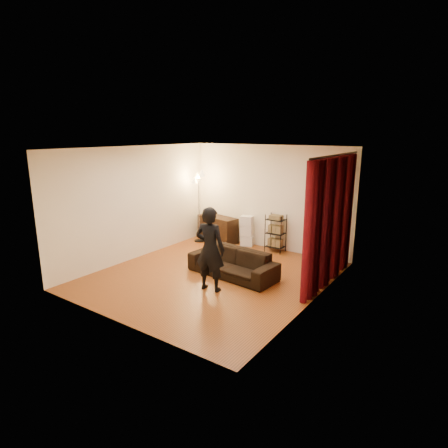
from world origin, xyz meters
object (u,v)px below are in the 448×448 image
Objects in this scene: storage_boxes at (247,231)px; wire_shelf at (276,233)px; media_cabinet at (218,229)px; person at (210,249)px; floor_lamp at (199,208)px; sofa at (233,263)px.

storage_boxes is 0.88m from wire_shelf.
media_cabinet is 1.23× the size of wire_shelf.
media_cabinet is at bearing -65.56° from person.
floor_lamp is (-0.40, -0.34, 0.62)m from media_cabinet.
person reaches higher than media_cabinet.
person reaches higher than wire_shelf.
person is at bearing -45.66° from media_cabinet.
floor_lamp is at bearing -162.30° from storage_boxes.
media_cabinet is 1.46× the size of storage_boxes.
wire_shelf is at bearing 10.00° from floor_lamp.
storage_boxes is at bearing 16.35° from media_cabinet.
wire_shelf is at bearing 95.58° from sofa.
media_cabinet is 0.62× the size of floor_lamp.
floor_lamp reaches higher than media_cabinet.
wire_shelf is (1.79, 0.05, 0.14)m from media_cabinet.
wire_shelf is (0.87, -0.03, 0.08)m from storage_boxes.
floor_lamp reaches higher than storage_boxes.
sofa is 1.63× the size of media_cabinet.
media_cabinet is at bearing -174.79° from storage_boxes.
wire_shelf reaches higher than storage_boxes.
storage_boxes is 1.49m from floor_lamp.
floor_lamp is (-2.25, 2.50, 0.14)m from person.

